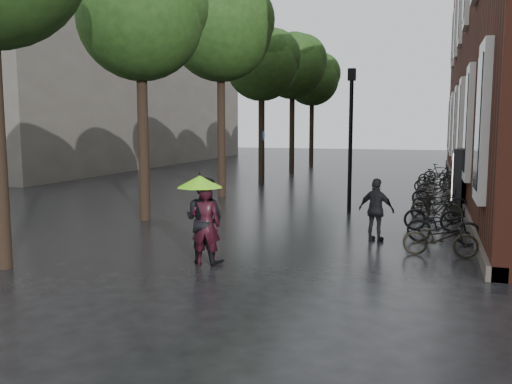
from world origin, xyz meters
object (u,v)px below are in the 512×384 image
at_px(parked_bicycles, 438,193).
at_px(lamp_post, 351,126).
at_px(pedestrian_walking, 376,210).
at_px(ad_lightbox, 459,179).
at_px(person_black, 204,220).
at_px(person_burgundy, 206,225).

bearing_deg(parked_bicycles, lamp_post, -136.14).
distance_m(pedestrian_walking, ad_lightbox, 6.55).
bearing_deg(person_black, parked_bicycles, -105.99).
distance_m(person_black, pedestrian_walking, 4.68).
xyz_separation_m(person_black, pedestrian_walking, (3.30, 3.32, -0.12)).
relative_size(person_black, pedestrian_walking, 1.15).
distance_m(person_black, lamp_post, 8.17).
distance_m(person_burgundy, person_black, 0.23).
height_order(person_burgundy, lamp_post, lamp_post).
distance_m(person_burgundy, pedestrian_walking, 4.74).
distance_m(pedestrian_walking, parked_bicycles, 7.28).
bearing_deg(person_black, person_burgundy, 129.67).
height_order(person_burgundy, parked_bicycles, person_burgundy).
relative_size(person_black, lamp_post, 0.39).
relative_size(parked_bicycles, lamp_post, 3.58).
bearing_deg(person_black, lamp_post, -95.57).
height_order(pedestrian_walking, parked_bicycles, pedestrian_walking).
bearing_deg(person_burgundy, lamp_post, -114.60).
relative_size(person_burgundy, lamp_post, 0.36).
height_order(pedestrian_walking, lamp_post, lamp_post).
relative_size(pedestrian_walking, parked_bicycles, 0.09).
height_order(person_burgundy, ad_lightbox, ad_lightbox).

